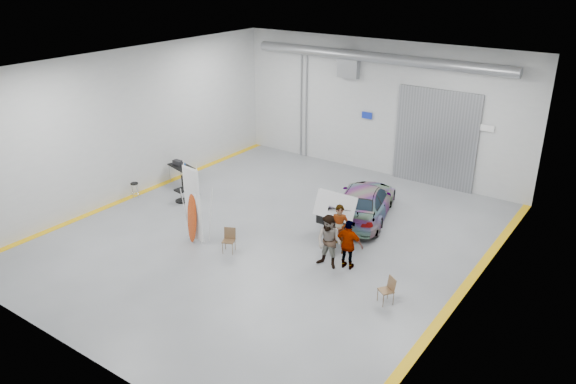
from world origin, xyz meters
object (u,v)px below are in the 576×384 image
Objects in this scene: person_b at (329,242)px; shop_stool at (135,190)px; person_a at (339,229)px; office_chair at (182,191)px; sedan_car at (364,202)px; person_c at (349,245)px; folding_chair_far at (386,295)px; surfboard_display at (193,211)px; work_table at (180,166)px; folding_chair_near at (229,245)px.

shop_stool is (-9.45, 0.19, -0.57)m from person_b.
person_a is 0.96× the size of person_b.
person_b reaches higher than person_a.
office_chair is at bearing 158.32° from person_a.
person_c reaches higher than sedan_car.
folding_chair_far is (2.41, -0.80, -0.65)m from person_b.
folding_chair_far is (7.14, 0.42, -0.93)m from surfboard_display.
sedan_car is 1.58× the size of surfboard_display.
work_table is (-9.58, 2.12, -0.00)m from person_c.
office_chair is at bearing -156.11° from folding_chair_far.
sedan_car is 9.40m from shop_stool.
folding_chair_near is at bearing -16.38° from office_chair.
person_a is at bearing 179.71° from folding_chair_far.
work_table reaches higher than folding_chair_far.
folding_chair_near is at bearing 11.42° from surfboard_display.
sedan_car is 3.19× the size of work_table.
surfboard_display is 5.01m from shop_stool.
work_table is (-11.45, 3.22, 0.58)m from folding_chair_far.
person_b reaches higher than work_table.
person_c is (1.38, -3.62, 0.16)m from sedan_car.
work_table is (0.42, 2.22, 0.51)m from shop_stool.
folding_chair_near is 0.82× the size of office_chair.
surfboard_display reaches higher than sedan_car.
surfboard_display is (-4.72, -1.22, 0.28)m from person_b.
work_table is 1.99m from office_chair.
sedan_car is 8.34m from work_table.
sedan_car is at bearing 59.61° from surfboard_display.
folding_chair_far is at bearing -19.83° from person_b.
person_a is 3.74m from folding_chair_near.
person_c is 9.81m from work_table.
person_a is 1.07m from person_c.
person_b reaches higher than folding_chair_far.
sedan_car is at bearing 23.35° from shop_stool.
folding_chair_far is (3.25, -4.72, -0.42)m from sedan_car.
folding_chair_near is at bearing -142.47° from folding_chair_far.
person_a reaches higher than office_chair.
person_c is 5.49m from surfboard_display.
folding_chair_far is at bearing 142.79° from person_c.
folding_chair_far is (1.87, -1.10, -0.58)m from person_c.
folding_chair_far is at bearing -56.16° from person_a.
person_c is at bearing 22.81° from surfboard_display.
work_table is (-8.80, 1.38, -0.03)m from person_a.
folding_chair_far is at bearing -22.19° from folding_chair_near.
folding_chair_near is (1.48, 0.12, -0.92)m from surfboard_display.
office_chair is at bearing -12.34° from person_c.
sedan_car is at bearing 80.54° from person_a.
work_table is at bearing -19.30° from person_c.
sedan_car is 6.46m from surfboard_display.
office_chair is at bearing 6.72° from sedan_car.
sedan_car reaches higher than office_chair.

